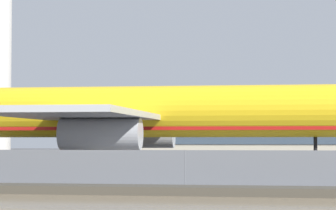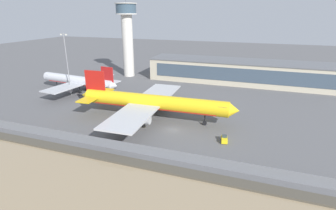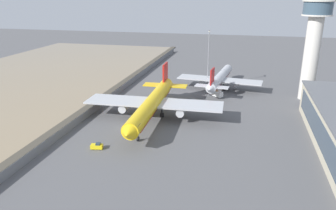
# 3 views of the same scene
# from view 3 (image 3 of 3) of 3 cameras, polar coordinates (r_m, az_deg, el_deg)

# --- Properties ---
(ground_plane) EXTENTS (500.00, 500.00, 0.00)m
(ground_plane) POSITION_cam_3_polar(r_m,az_deg,el_deg) (103.40, -7.21, -3.98)
(ground_plane) COLOR #565659
(shoreline_seawall) EXTENTS (320.00, 3.00, 0.50)m
(shoreline_seawall) POSITION_cam_3_polar(r_m,az_deg,el_deg) (111.85, -17.12, -2.76)
(shoreline_seawall) COLOR #474238
(shoreline_seawall) RESTS_ON ground
(perimeter_fence) EXTENTS (280.00, 0.10, 2.56)m
(perimeter_fence) POSITION_cam_3_polar(r_m,az_deg,el_deg) (109.33, -15.13, -2.50)
(perimeter_fence) COLOR slate
(perimeter_fence) RESTS_ON ground
(cargo_jet_yellow) EXTENTS (53.67, 46.21, 14.88)m
(cargo_jet_yellow) POSITION_cam_3_polar(r_m,az_deg,el_deg) (107.84, -2.69, 0.36)
(cargo_jet_yellow) COLOR yellow
(cargo_jet_yellow) RESTS_ON ground
(passenger_jet_silver) EXTENTS (42.63, 36.86, 12.44)m
(passenger_jet_silver) POSITION_cam_3_polar(r_m,az_deg,el_deg) (145.03, 9.03, 4.63)
(passenger_jet_silver) COLOR silver
(passenger_jet_silver) RESTS_ON ground
(baggage_tug) EXTENTS (2.15, 3.44, 1.80)m
(baggage_tug) POSITION_cam_3_polar(r_m,az_deg,el_deg) (91.05, -12.27, -7.03)
(baggage_tug) COLOR yellow
(baggage_tug) RESTS_ON ground
(ops_van) EXTENTS (4.91, 5.36, 2.48)m
(ops_van) POSITION_cam_3_polar(r_m,az_deg,el_deg) (134.36, 8.53, 1.97)
(ops_van) COLOR white
(ops_van) RESTS_ON ground
(control_tower) EXTENTS (11.40, 11.40, 39.89)m
(control_tower) POSITION_cam_3_polar(r_m,az_deg,el_deg) (137.03, 23.98, 10.14)
(control_tower) COLOR beige
(control_tower) RESTS_ON ground
(apron_light_mast_apron_west) EXTENTS (3.20, 0.40, 25.36)m
(apron_light_mast_apron_west) POSITION_cam_3_polar(r_m,az_deg,el_deg) (143.81, 7.05, 8.38)
(apron_light_mast_apron_west) COLOR gray
(apron_light_mast_apron_west) RESTS_ON ground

